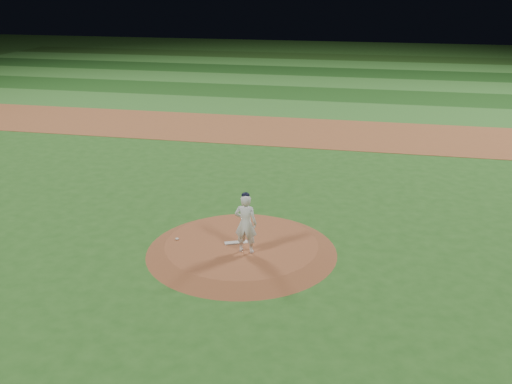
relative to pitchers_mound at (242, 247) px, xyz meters
name	(u,v)px	position (x,y,z in m)	size (l,w,h in m)	color
ground	(242,251)	(0.00, 0.00, -0.12)	(120.00, 120.00, 0.00)	#25571C
infield_dirt_band	(304,132)	(0.00, 14.00, -0.12)	(70.00, 6.00, 0.02)	brown
outfield_stripe_0	(316,110)	(0.00, 19.50, -0.12)	(70.00, 5.00, 0.02)	#2F6A26
outfield_stripe_1	(324,94)	(0.00, 24.50, -0.12)	(70.00, 5.00, 0.02)	#194616
outfield_stripe_2	(331,82)	(0.00, 29.50, -0.12)	(70.00, 5.00, 0.02)	#306E28
outfield_stripe_3	(336,72)	(0.00, 34.50, -0.12)	(70.00, 5.00, 0.02)	#184315
outfield_stripe_4	(340,64)	(0.00, 39.50, -0.12)	(70.00, 5.00, 0.02)	#35792C
outfield_stripe_5	(344,57)	(0.00, 44.50, -0.12)	(70.00, 5.00, 0.02)	#1F4616
pitchers_mound	(242,247)	(0.00, 0.00, 0.00)	(5.50, 5.50, 0.25)	brown
pitching_rubber	(236,242)	(-0.16, -0.01, 0.14)	(0.67, 0.17, 0.03)	silver
rosin_bag	(177,239)	(-1.90, -0.15, 0.15)	(0.10, 0.10, 0.06)	silver
pitcher_on_mound	(246,223)	(0.24, -0.48, 0.99)	(0.64, 0.43, 1.77)	white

